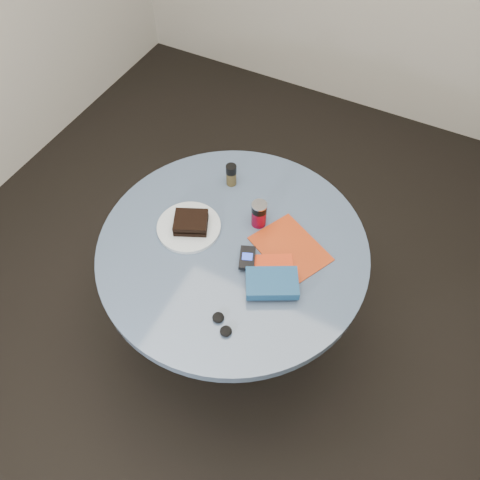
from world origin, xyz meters
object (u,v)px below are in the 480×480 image
at_px(pepper_grinder, 231,175).
at_px(magazine, 290,249).
at_px(soda_can, 259,214).
at_px(plate, 189,227).
at_px(headphones, 222,324).
at_px(sandwich, 191,222).
at_px(table, 233,269).
at_px(novel, 272,283).
at_px(red_book, 271,267).
at_px(mp3_player, 247,258).

relative_size(pepper_grinder, magazine, 0.37).
bearing_deg(soda_can, plate, -147.52).
height_order(plate, headphones, headphones).
bearing_deg(magazine, soda_can, -172.73).
xyz_separation_m(sandwich, magazine, (0.37, 0.08, -0.03)).
distance_m(table, pepper_grinder, 0.37).
bearing_deg(sandwich, novel, -14.68).
distance_m(magazine, novel, 0.18).
bearing_deg(red_book, novel, -93.21).
distance_m(pepper_grinder, magazine, 0.40).
relative_size(sandwich, red_book, 0.99).
xyz_separation_m(table, mp3_player, (0.08, -0.04, 0.19)).
distance_m(plate, mp3_player, 0.27).
relative_size(plate, magazine, 0.91).
height_order(novel, headphones, novel).
bearing_deg(soda_can, headphones, -79.72).
distance_m(table, novel, 0.30).
bearing_deg(mp3_player, plate, 172.33).
bearing_deg(plate, novel, -13.81).
height_order(sandwich, pepper_grinder, pepper_grinder).
height_order(sandwich, headphones, sandwich).
bearing_deg(table, sandwich, -179.12).
distance_m(sandwich, novel, 0.39).
height_order(plate, red_book, red_book).
height_order(red_book, novel, novel).
distance_m(plate, soda_can, 0.27).
bearing_deg(sandwich, magazine, 12.55).
xyz_separation_m(red_book, novel, (0.03, -0.07, 0.02)).
bearing_deg(magazine, headphones, -74.17).
bearing_deg(pepper_grinder, mp3_player, -53.87).
distance_m(soda_can, headphones, 0.45).
height_order(mp3_player, headphones, mp3_player).
xyz_separation_m(magazine, red_book, (-0.03, -0.11, 0.01)).
height_order(plate, mp3_player, mp3_player).
bearing_deg(plate, red_book, -3.99).
bearing_deg(headphones, mp3_player, 98.49).
height_order(plate, sandwich, sandwich).
bearing_deg(soda_can, novel, -55.35).
relative_size(soda_can, headphones, 1.09).
distance_m(table, soda_can, 0.26).
bearing_deg(red_book, table, 140.37).
xyz_separation_m(sandwich, mp3_player, (0.25, -0.04, -0.01)).
bearing_deg(novel, table, 125.79).
height_order(table, pepper_grinder, pepper_grinder).
bearing_deg(soda_can, pepper_grinder, 144.23).
bearing_deg(plate, soda_can, 32.48).
bearing_deg(headphones, sandwich, 134.27).
relative_size(magazine, novel, 1.49).
height_order(sandwich, novel, sandwich).
height_order(pepper_grinder, red_book, pepper_grinder).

